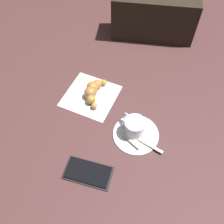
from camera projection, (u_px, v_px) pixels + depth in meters
name	position (u px, v px, depth m)	size (l,w,h in m)	color
ground_plane	(108.00, 118.00, 0.80)	(1.80, 1.80, 0.00)	#4A2B2A
saucer	(136.00, 134.00, 0.76)	(0.14, 0.14, 0.01)	silver
espresso_cup	(134.00, 127.00, 0.74)	(0.09, 0.06, 0.06)	silver
teaspoon	(137.00, 136.00, 0.75)	(0.14, 0.03, 0.01)	silver
sugar_packet	(132.00, 140.00, 0.74)	(0.07, 0.02, 0.01)	beige
napkin	(91.00, 96.00, 0.85)	(0.17, 0.17, 0.00)	white
croissant	(93.00, 91.00, 0.84)	(0.09, 0.12, 0.04)	#AA8731
cell_phone	(88.00, 173.00, 0.69)	(0.15, 0.12, 0.01)	black
laptop_bag	(154.00, 17.00, 0.97)	(0.33, 0.12, 0.17)	black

